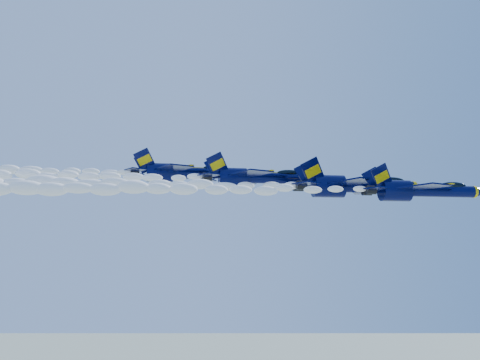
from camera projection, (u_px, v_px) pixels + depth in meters
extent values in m
cylinder|color=#030732|center=(441.00, 191.00, 63.25)|extent=(8.30, 1.38, 1.38)
ellipsoid|color=#030732|center=(395.00, 191.00, 62.32)|extent=(1.44, 2.49, 5.90)
cylinder|color=#E8BD03|center=(474.00, 192.00, 63.93)|extent=(0.32, 1.44, 1.44)
ellipsoid|color=black|center=(453.00, 186.00, 63.60)|extent=(3.32, 1.08, 0.91)
cube|color=#E8BD03|center=(453.00, 188.00, 63.56)|extent=(3.87, 0.92, 0.17)
cube|color=#030732|center=(424.00, 187.00, 58.98)|extent=(4.94, 5.86, 0.17)
cube|color=#030732|center=(394.00, 194.00, 66.19)|extent=(4.94, 5.86, 0.17)
cube|color=#E8BD03|center=(435.00, 186.00, 59.20)|extent=(2.22, 4.62, 0.09)
cube|color=#E8BD03|center=(404.00, 194.00, 66.41)|extent=(2.22, 4.62, 0.09)
cube|color=#030732|center=(382.00, 177.00, 61.25)|extent=(3.00, 0.95, 3.23)
cube|color=#030732|center=(375.00, 179.00, 63.14)|extent=(3.00, 0.95, 3.23)
cylinder|color=black|center=(371.00, 190.00, 61.21)|extent=(1.11, 1.01, 1.01)
cylinder|color=black|center=(367.00, 191.00, 62.38)|extent=(1.11, 1.01, 1.01)
cube|color=#E8BD03|center=(419.00, 185.00, 62.91)|extent=(10.14, 0.32, 0.07)
ellipsoid|color=white|center=(117.00, 188.00, 57.20)|extent=(56.02, 2.06, 1.85)
cylinder|color=#030732|center=(378.00, 187.00, 70.87)|extent=(9.85, 1.64, 1.64)
ellipsoid|color=#030732|center=(328.00, 186.00, 69.76)|extent=(1.71, 2.95, 7.00)
cone|color=#030732|center=(423.00, 188.00, 71.89)|extent=(2.84, 1.64, 1.64)
cylinder|color=#E8BD03|center=(413.00, 188.00, 71.68)|extent=(0.38, 1.71, 1.71)
ellipsoid|color=black|center=(391.00, 181.00, 71.28)|extent=(3.94, 1.28, 1.08)
cube|color=#E8BD03|center=(391.00, 184.00, 71.24)|extent=(4.60, 1.09, 0.20)
cube|color=#030732|center=(355.00, 182.00, 65.81)|extent=(5.87, 6.95, 0.20)
cube|color=#030732|center=(332.00, 190.00, 74.36)|extent=(5.87, 6.95, 0.20)
cube|color=#E8BD03|center=(367.00, 181.00, 66.07)|extent=(2.64, 5.48, 0.11)
cube|color=#E8BD03|center=(342.00, 190.00, 74.62)|extent=(2.64, 5.48, 0.11)
cube|color=#030732|center=(313.00, 172.00, 68.49)|extent=(3.56, 1.13, 3.84)
cube|color=#030732|center=(308.00, 174.00, 70.74)|extent=(3.56, 1.13, 3.84)
cylinder|color=black|center=(301.00, 185.00, 68.45)|extent=(1.31, 1.20, 1.20)
cylinder|color=black|center=(298.00, 187.00, 69.84)|extent=(1.31, 1.20, 1.20)
cube|color=#E8BD03|center=(354.00, 180.00, 70.47)|extent=(12.04, 0.38, 0.09)
ellipsoid|color=white|center=(71.00, 184.00, 64.53)|extent=(56.02, 2.44, 2.20)
cylinder|color=#030732|center=(277.00, 178.00, 74.19)|extent=(9.03, 1.51, 1.51)
ellipsoid|color=#030732|center=(233.00, 178.00, 73.17)|extent=(1.57, 2.71, 6.42)
cone|color=#030732|center=(318.00, 179.00, 75.12)|extent=(2.61, 1.51, 1.51)
cylinder|color=#E8BD03|center=(310.00, 179.00, 74.93)|extent=(0.35, 1.57, 1.57)
ellipsoid|color=black|center=(289.00, 173.00, 74.57)|extent=(3.61, 1.17, 0.99)
cube|color=#E8BD03|center=(289.00, 175.00, 74.53)|extent=(4.22, 1.00, 0.18)
cube|color=#030732|center=(251.00, 173.00, 69.55)|extent=(5.38, 6.38, 0.18)
cube|color=#030732|center=(241.00, 182.00, 77.39)|extent=(5.38, 6.38, 0.18)
cube|color=#E8BD03|center=(261.00, 173.00, 69.79)|extent=(2.42, 5.03, 0.10)
cube|color=#E8BD03|center=(250.00, 181.00, 77.63)|extent=(2.42, 5.03, 0.10)
cube|color=#030732|center=(218.00, 165.00, 72.01)|extent=(3.27, 1.03, 3.52)
cube|color=#030732|center=(216.00, 167.00, 74.07)|extent=(3.27, 1.03, 3.52)
cylinder|color=black|center=(207.00, 177.00, 71.97)|extent=(1.20, 1.10, 1.10)
cylinder|color=black|center=(207.00, 178.00, 73.24)|extent=(1.20, 1.10, 1.10)
cube|color=#E8BD03|center=(256.00, 172.00, 73.82)|extent=(11.04, 0.35, 0.08)
cylinder|color=#030732|center=(204.00, 173.00, 83.87)|extent=(9.73, 1.62, 1.62)
ellipsoid|color=#030732|center=(160.00, 172.00, 82.77)|extent=(1.69, 2.92, 6.92)
cone|color=#030732|center=(243.00, 174.00, 84.87)|extent=(2.81, 1.62, 1.62)
cylinder|color=#E8BD03|center=(235.00, 174.00, 84.67)|extent=(0.38, 1.69, 1.69)
ellipsoid|color=black|center=(215.00, 168.00, 84.28)|extent=(3.89, 1.26, 1.07)
cube|color=#E8BD03|center=(215.00, 170.00, 84.23)|extent=(4.54, 1.08, 0.19)
cube|color=#030732|center=(174.00, 168.00, 78.87)|extent=(5.79, 6.87, 0.19)
cube|color=#030732|center=(172.00, 176.00, 87.32)|extent=(5.79, 6.87, 0.19)
cube|color=#E8BD03|center=(184.00, 168.00, 79.13)|extent=(2.61, 5.41, 0.11)
cube|color=#E8BD03|center=(181.00, 176.00, 87.57)|extent=(2.61, 5.41, 0.11)
cube|color=#030732|center=(145.00, 160.00, 81.52)|extent=(3.52, 1.11, 3.79)
cube|color=#030732|center=(145.00, 163.00, 83.74)|extent=(3.52, 1.11, 3.79)
cylinder|color=black|center=(135.00, 172.00, 81.48)|extent=(1.30, 1.19, 1.19)
cylinder|color=black|center=(135.00, 173.00, 82.85)|extent=(1.30, 1.19, 1.19)
cube|color=#E8BD03|center=(183.00, 167.00, 83.47)|extent=(11.89, 0.38, 0.09)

